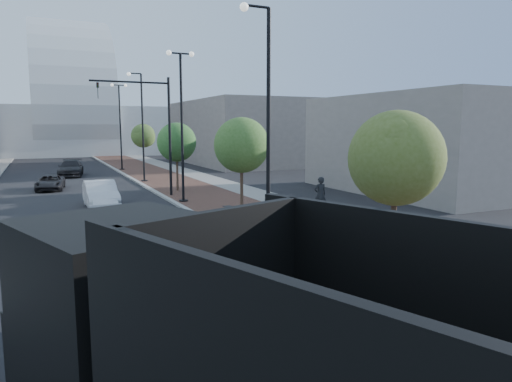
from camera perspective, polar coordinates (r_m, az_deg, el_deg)
name	(u,v)px	position (r m, az deg, el deg)	size (l,w,h in m)	color
ground	(464,369)	(10.73, 24.02, -19.25)	(220.00, 220.00, 0.00)	black
sidewalk	(161,174)	(47.65, -11.47, 2.07)	(7.00, 140.00, 0.12)	#4C2D23
concrete_strip	(188,173)	(48.34, -8.36, 2.23)	(2.40, 140.00, 0.13)	slate
curb	(126,175)	(46.97, -15.63, 1.86)	(0.30, 140.00, 0.14)	gray
white_sedan	(101,194)	(28.96, -18.45, -0.39)	(1.70, 4.87, 1.60)	silver
dark_car_mid	(50,183)	(38.52, -23.83, 0.95)	(1.87, 4.05, 1.13)	black
dark_car_far	(71,168)	(48.60, -21.68, 2.62)	(2.15, 5.29, 1.54)	black
pedestrian	(320,194)	(26.38, 7.84, -0.42)	(0.72, 0.47, 1.98)	black
streetlight_1	(266,138)	(17.97, 1.20, 6.52)	(1.44, 0.56, 9.21)	black
streetlight_2	(182,126)	(29.26, -9.05, 7.89)	(1.72, 0.56, 9.28)	black
streetlight_3	(142,131)	(40.92, -13.81, 7.07)	(1.44, 0.56, 9.21)	black
streetlight_4	(120,126)	(52.76, -16.24, 7.64)	(1.72, 0.56, 9.28)	black
traffic_mast	(156,123)	(31.95, -12.10, 8.10)	(5.09, 0.20, 8.00)	black
tree_0	(397,158)	(13.63, 16.80, 3.82)	(2.66, 2.66, 5.23)	#382619
tree_1	(242,145)	(23.04, -1.70, 5.60)	(2.73, 2.73, 5.23)	#382619
tree_2	(177,142)	(34.40, -9.61, 5.89)	(2.82, 2.82, 5.05)	#382619
tree_3	(144,136)	(46.08, -13.58, 6.56)	(2.33, 2.27, 5.02)	#382619
convention_center	(71,119)	(91.32, -21.64, 8.13)	(50.00, 30.00, 50.00)	#ACB3B7
commercial_block_ne	(238,132)	(60.83, -2.20, 7.17)	(12.00, 22.00, 8.00)	#5F5956
commercial_block_e	(420,144)	(36.47, 19.43, 5.45)	(10.00, 16.00, 7.00)	slate
utility_cover_0	(502,323)	(12.98, 27.86, -14.03)	(0.50, 0.50, 0.02)	black
utility_cover_1	(335,252)	(17.82, 9.60, -7.32)	(0.50, 0.50, 0.02)	black
utility_cover_2	(228,206)	(27.38, -3.49, -1.88)	(0.50, 0.50, 0.02)	black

